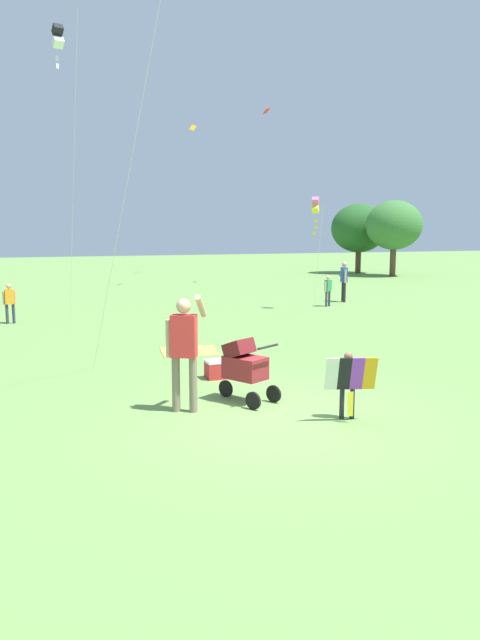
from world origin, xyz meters
name	(u,v)px	position (x,y,z in m)	size (l,w,h in m)	color
ground_plane	(280,416)	(0.00, 0.00, 0.00)	(120.00, 120.00, 0.00)	#668E47
child_with_butterfly_kite	(348,379)	(0.86, -0.48, 0.61)	(0.75, 0.46, 0.99)	#232328
person_adult_flyer	(184,344)	(-1.24, 0.76, 1.05)	(0.69, 0.50, 1.81)	#7F705B
stroller	(244,365)	(-0.19, 0.94, 0.61)	(0.84, 1.09, 1.03)	black
kite_orange_delta	(316,206)	(6.26, 10.56, 3.57)	(1.05, 2.28, 3.90)	pink
kite_green_novelty	(58,39)	(-1.92, 11.18, 8.24)	(0.39, 3.23, 8.66)	black
distant_kites_cluster	(68,45)	(-0.26, 24.23, 11.81)	(25.70, 10.98, 7.03)	red
person_sitting_far	(328,288)	(7.24, 11.31, 0.67)	(0.34, 0.24, 1.14)	#33384C
person_kid_running	(344,278)	(8.53, 12.33, 0.92)	(0.30, 0.48, 1.57)	#232328
person_back_turned	(10,300)	(-3.64, 11.13, 0.70)	(0.38, 0.19, 1.19)	#33384C
picnic_blanket	(189,351)	(0.13, 5.14, 0.01)	(1.27, 1.17, 0.02)	gold
cooler_box	(218,369)	(-0.08, 2.55, 0.18)	(0.45, 0.33, 0.35)	red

